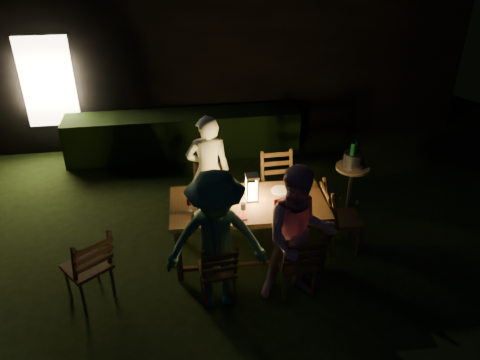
{
  "coord_description": "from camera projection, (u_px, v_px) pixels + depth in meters",
  "views": [
    {
      "loc": [
        -0.68,
        -4.19,
        3.89
      ],
      "look_at": [
        0.1,
        0.89,
        0.98
      ],
      "focal_mm": 35.0,
      "sensor_mm": 36.0,
      "label": 1
    }
  ],
  "objects": [
    {
      "name": "plate_far_right",
      "position": [
        281.0,
        191.0,
        6.01
      ],
      "size": [
        0.25,
        0.25,
        0.01
      ],
      "primitive_type": "cylinder",
      "color": "white",
      "rests_on": "dining_table"
    },
    {
      "name": "ice_bucket",
      "position": [
        354.0,
        160.0,
        6.84
      ],
      "size": [
        0.3,
        0.3,
        0.22
      ],
      "primitive_type": "cylinder",
      "color": "#A5A8AD",
      "rests_on": "side_table"
    },
    {
      "name": "person_opp_left",
      "position": [
        216.0,
        242.0,
        5.01
      ],
      "size": [
        1.12,
        0.67,
        1.69
      ],
      "primitive_type": "imported",
      "rotation": [
        0.0,
        0.0,
        -0.04
      ],
      "color": "#2F5E46",
      "rests_on": "ground"
    },
    {
      "name": "dining_table",
      "position": [
        248.0,
        208.0,
        5.82
      ],
      "size": [
        1.96,
        1.03,
        0.8
      ],
      "rotation": [
        0.0,
        0.0,
        -0.04
      ],
      "color": "#4C2E19",
      "rests_on": "ground"
    },
    {
      "name": "plate_near_right",
      "position": [
        288.0,
        209.0,
        5.63
      ],
      "size": [
        0.25,
        0.25,
        0.01
      ],
      "primitive_type": "cylinder",
      "color": "white",
      "rests_on": "dining_table"
    },
    {
      "name": "bottle_table",
      "position": [
        228.0,
        194.0,
        5.69
      ],
      "size": [
        0.07,
        0.07,
        0.28
      ],
      "primitive_type": "cylinder",
      "color": "#0F471E",
      "rests_on": "dining_table"
    },
    {
      "name": "plate_near_left",
      "position": [
        205.0,
        214.0,
        5.53
      ],
      "size": [
        0.25,
        0.25,
        0.01
      ],
      "primitive_type": "cylinder",
      "color": "white",
      "rests_on": "dining_table"
    },
    {
      "name": "chair_spare",
      "position": [
        90.0,
        278.0,
        5.3
      ],
      "size": [
        0.65,
        0.66,
        1.02
      ],
      "rotation": [
        0.0,
        0.0,
        0.63
      ],
      "color": "#4C2E19",
      "rests_on": "ground"
    },
    {
      "name": "wineglass_c",
      "position": [
        276.0,
        207.0,
        5.52
      ],
      "size": [
        0.06,
        0.06,
        0.18
      ],
      "primitive_type": null,
      "color": "#59070F",
      "rests_on": "dining_table"
    },
    {
      "name": "chair_near_left",
      "position": [
        218.0,
        280.0,
        5.33
      ],
      "size": [
        0.44,
        0.47,
        0.9
      ],
      "rotation": [
        0.0,
        0.0,
        0.09
      ],
      "color": "#4C2E19",
      "rests_on": "ground"
    },
    {
      "name": "chair_far_left",
      "position": [
        210.0,
        207.0,
        6.66
      ],
      "size": [
        0.43,
        0.46,
        0.91
      ],
      "rotation": [
        0.0,
        0.0,
        3.1
      ],
      "color": "#4C2E19",
      "rests_on": "ground"
    },
    {
      "name": "napkin_left",
      "position": [
        239.0,
        217.0,
        5.49
      ],
      "size": [
        0.18,
        0.14,
        0.01
      ],
      "primitive_type": "cube",
      "color": "red",
      "rests_on": "dining_table"
    },
    {
      "name": "chair_near_right",
      "position": [
        295.0,
        272.0,
        5.41
      ],
      "size": [
        0.46,
        0.49,
        0.96
      ],
      "rotation": [
        0.0,
        0.0,
        0.08
      ],
      "color": "#4C2E19",
      "rests_on": "ground"
    },
    {
      "name": "napkin_right",
      "position": [
        297.0,
        212.0,
        5.57
      ],
      "size": [
        0.18,
        0.14,
        0.01
      ],
      "primitive_type": "cube",
      "color": "red",
      "rests_on": "dining_table"
    },
    {
      "name": "lantern",
      "position": [
        252.0,
        189.0,
        5.75
      ],
      "size": [
        0.16,
        0.16,
        0.35
      ],
      "color": "white",
      "rests_on": "dining_table"
    },
    {
      "name": "person_house_side",
      "position": [
        208.0,
        171.0,
        6.44
      ],
      "size": [
        0.61,
        0.42,
        1.64
      ],
      "primitive_type": "imported",
      "rotation": [
        0.0,
        0.0,
        3.1
      ],
      "color": "white",
      "rests_on": "ground"
    },
    {
      "name": "chair_end",
      "position": [
        340.0,
        229.0,
        6.15
      ],
      "size": [
        0.51,
        0.48,
        1.01
      ],
      "rotation": [
        0.0,
        0.0,
        -1.63
      ],
      "color": "#4C2E19",
      "rests_on": "ground"
    },
    {
      "name": "plate_far_left",
      "position": [
        203.0,
        195.0,
        5.91
      ],
      "size": [
        0.25,
        0.25,
        0.01
      ],
      "primitive_type": "cylinder",
      "color": "white",
      "rests_on": "dining_table"
    },
    {
      "name": "side_table",
      "position": [
        352.0,
        171.0,
        6.93
      ],
      "size": [
        0.5,
        0.5,
        0.67
      ],
      "color": "brown",
      "rests_on": "ground"
    },
    {
      "name": "wineglass_e",
      "position": [
        243.0,
        210.0,
        5.47
      ],
      "size": [
        0.06,
        0.06,
        0.18
      ],
      "primitive_type": null,
      "color": "silver",
      "rests_on": "dining_table"
    },
    {
      "name": "bottle_bucket_a",
      "position": [
        352.0,
        158.0,
        6.77
      ],
      "size": [
        0.07,
        0.07,
        0.32
      ],
      "primitive_type": "cylinder",
      "color": "#0F471E",
      "rests_on": "side_table"
    },
    {
      "name": "bottle_bucket_b",
      "position": [
        356.0,
        155.0,
        6.85
      ],
      "size": [
        0.07,
        0.07,
        0.32
      ],
      "primitive_type": "cylinder",
      "color": "#0F471E",
      "rests_on": "side_table"
    },
    {
      "name": "chair_far_right",
      "position": [
        279.0,
        200.0,
        6.74
      ],
      "size": [
        0.48,
        0.51,
        1.04
      ],
      "rotation": [
        0.0,
        0.0,
        3.17
      ],
      "color": "#4C2E19",
      "rests_on": "ground"
    },
    {
      "name": "wineglass_a",
      "position": [
        222.0,
        186.0,
        5.95
      ],
      "size": [
        0.06,
        0.06,
        0.18
      ],
      "primitive_type": null,
      "color": "#59070F",
      "rests_on": "dining_table"
    },
    {
      "name": "person_opp_right",
      "position": [
        299.0,
        236.0,
        5.1
      ],
      "size": [
        0.84,
        0.67,
        1.68
      ],
      "primitive_type": "imported",
      "rotation": [
        0.0,
        0.0,
        -0.04
      ],
      "color": "#BE8294",
      "rests_on": "ground"
    },
    {
      "name": "wineglass_d",
      "position": [
        295.0,
        186.0,
        5.95
      ],
      "size": [
        0.06,
        0.06,
        0.18
      ],
      "primitive_type": null,
      "color": "#59070F",
      "rests_on": "dining_table"
    },
    {
      "name": "wineglass_b",
      "position": [
        190.0,
        205.0,
        5.56
      ],
      "size": [
        0.06,
        0.06,
        0.18
      ],
      "primitive_type": null,
      "color": "#59070F",
      "rests_on": "dining_table"
    },
    {
      "name": "phone",
      "position": [
        199.0,
        219.0,
        5.46
      ],
      "size": [
        0.14,
        0.07,
        0.01
      ],
      "primitive_type": "cube",
      "color": "black",
      "rests_on": "dining_table"
    },
    {
      "name": "garden_envelope",
      "position": [
        198.0,
        38.0,
        10.12
      ],
      "size": [
        40.0,
        40.0,
        3.2
      ],
      "color": "black",
      "rests_on": "ground"
    }
  ]
}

